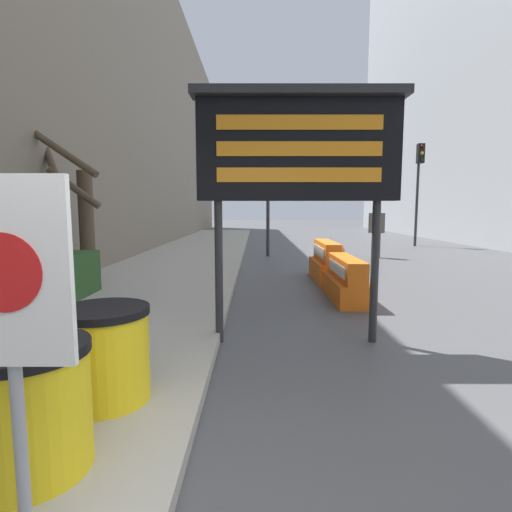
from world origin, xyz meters
name	(u,v)px	position (x,y,z in m)	size (l,w,h in m)	color
building_left_facade	(100,40)	(-3.79, 9.80, 6.26)	(0.40, 50.40, 12.52)	#706656
bare_tree	(79,213)	(-3.04, 6.22, 1.60)	(1.45, 1.04, 3.06)	#4C3D2D
barrel_drum_foreground	(27,408)	(-0.89, 0.49, 0.51)	(0.73, 0.73, 0.77)	yellow
barrel_drum_middle	(104,354)	(-0.77, 1.36, 0.51)	(0.73, 0.73, 0.77)	yellow
warning_sign	(6,297)	(-0.66, 0.02, 1.28)	(0.59, 0.08, 1.70)	gray
message_board	(298,150)	(0.96, 3.16, 2.37)	(2.54, 0.36, 3.07)	#28282B
jersey_barrier_orange_far	(345,281)	(2.12, 5.54, 0.35)	(0.58, 1.78, 0.79)	orange
jersey_barrier_orange_near	(326,263)	(2.12, 7.61, 0.40)	(0.59, 1.79, 0.91)	orange
traffic_cone_near	(343,255)	(3.10, 10.27, 0.28)	(0.32, 0.32, 0.57)	black
traffic_light_near_curb	(267,168)	(0.87, 12.30, 3.09)	(0.28, 0.44, 4.28)	#2D2D30
traffic_light_far_side	(418,173)	(7.68, 16.24, 3.25)	(0.28, 0.45, 4.52)	#2D2D30
pedestrian_worker	(376,227)	(4.58, 11.93, 1.04)	(0.51, 0.54, 1.77)	#333338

